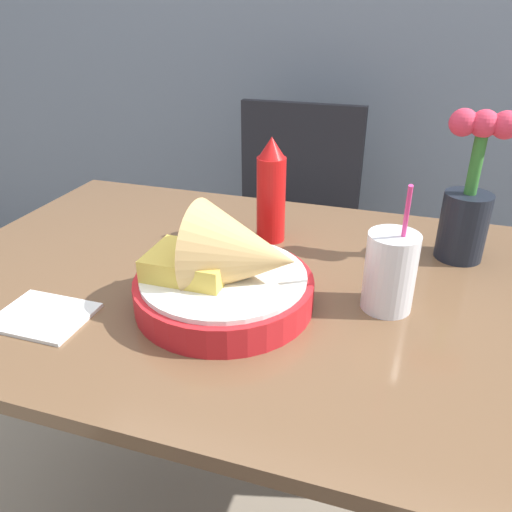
{
  "coord_description": "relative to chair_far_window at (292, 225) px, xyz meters",
  "views": [
    {
      "loc": [
        0.19,
        -0.74,
        1.2
      ],
      "look_at": [
        -0.03,
        -0.03,
        0.82
      ],
      "focal_mm": 35.0,
      "sensor_mm": 36.0,
      "label": 1
    }
  ],
  "objects": [
    {
      "name": "chair_far_window",
      "position": [
        0.0,
        0.0,
        0.0
      ],
      "size": [
        0.4,
        0.4,
        0.92
      ],
      "color": "black",
      "rests_on": "ground_plane"
    },
    {
      "name": "drink_cup",
      "position": [
        0.34,
        -0.77,
        0.28
      ],
      "size": [
        0.08,
        0.08,
        0.22
      ],
      "color": "silver",
      "rests_on": "dining_table"
    },
    {
      "name": "ketchup_bottle",
      "position": [
        0.09,
        -0.58,
        0.32
      ],
      "size": [
        0.06,
        0.06,
        0.21
      ],
      "color": "red",
      "rests_on": "dining_table"
    },
    {
      "name": "dining_table",
      "position": [
        0.15,
        -0.74,
        0.12
      ],
      "size": [
        1.28,
        0.78,
        0.76
      ],
      "color": "brown",
      "rests_on": "ground_plane"
    },
    {
      "name": "food_basket",
      "position": [
        0.1,
        -0.84,
        0.28
      ],
      "size": [
        0.29,
        0.29,
        0.17
      ],
      "color": "red",
      "rests_on": "dining_table"
    },
    {
      "name": "napkin",
      "position": [
        -0.17,
        -0.96,
        0.22
      ],
      "size": [
        0.14,
        0.11,
        0.01
      ],
      "color": "white",
      "rests_on": "dining_table"
    },
    {
      "name": "flower_vase",
      "position": [
        0.46,
        -0.55,
        0.34
      ],
      "size": [
        0.12,
        0.09,
        0.28
      ],
      "color": "black",
      "rests_on": "dining_table"
    }
  ]
}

